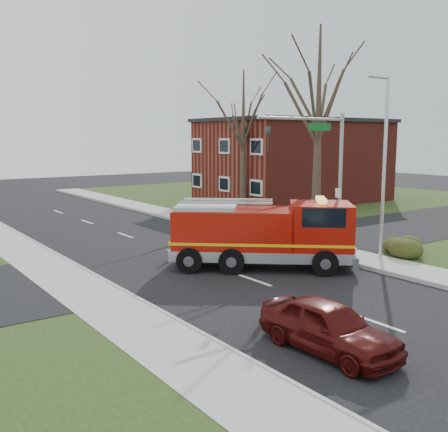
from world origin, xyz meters
TOP-DOWN VIEW (x-y plane):
  - ground at (0.00, 0.00)m, footprint 120.00×120.00m
  - sidewalk_right at (6.20, 0.00)m, footprint 2.40×80.00m
  - sidewalk_left at (-6.20, 0.00)m, footprint 2.40×80.00m
  - brick_building at (19.00, 18.00)m, footprint 15.40×10.40m
  - health_center_sign at (10.50, 12.50)m, footprint 0.12×2.00m
  - hedge_corner at (9.00, -1.00)m, footprint 2.80×2.00m
  - bare_tree_near at (9.50, 6.00)m, footprint 6.00×6.00m
  - bare_tree_far at (11.00, 15.00)m, footprint 5.25×5.25m
  - traffic_signal_mast at (5.21, 1.50)m, footprint 5.29×0.18m
  - streetlight_pole at (7.14, -0.50)m, footprint 1.48×0.16m
  - fire_engine at (1.70, 1.46)m, footprint 7.57×7.00m
  - parked_car_maroon at (-2.84, -6.62)m, footprint 1.80×4.19m

SIDE VIEW (x-z plane):
  - ground at x=0.00m, z-range 0.00..0.00m
  - sidewalk_right at x=6.20m, z-range 0.00..0.15m
  - sidewalk_left at x=-6.20m, z-range 0.00..0.15m
  - hedge_corner at x=9.00m, z-range 0.13..1.03m
  - parked_car_maroon at x=-2.84m, z-range 0.00..1.41m
  - health_center_sign at x=10.50m, z-range 0.18..1.58m
  - fire_engine at x=1.70m, z-range -0.15..2.96m
  - brick_building at x=19.00m, z-range 0.03..7.28m
  - streetlight_pole at x=7.14m, z-range 0.35..8.75m
  - traffic_signal_mast at x=5.21m, z-range 1.31..8.11m
  - bare_tree_far at x=11.00m, z-range 1.24..11.74m
  - bare_tree_near at x=9.50m, z-range 1.41..13.41m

